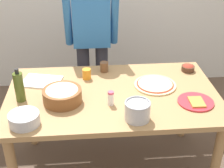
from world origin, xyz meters
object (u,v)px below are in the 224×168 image
(popcorn_bowl, at_px, (62,94))
(pizza_raw_on_board, at_px, (155,84))
(mixing_bowl_steel, at_px, (24,119))
(plate_with_slice, at_px, (196,102))
(cup_orange, at_px, (87,74))
(person_cook, at_px, (92,36))
(small_sauce_bowl, at_px, (188,68))
(olive_oil_bottle, at_px, (19,87))
(steel_pot, at_px, (137,110))
(cup_small_brown, at_px, (104,67))
(salt_shaker, at_px, (111,98))
(dining_table, at_px, (113,103))
(cutting_board_white, at_px, (42,81))

(popcorn_bowl, bearing_deg, pizza_raw_on_board, 13.91)
(mixing_bowl_steel, bearing_deg, plate_with_slice, 7.50)
(mixing_bowl_steel, bearing_deg, cup_orange, 55.18)
(person_cook, height_order, small_sauce_bowl, person_cook)
(person_cook, relative_size, cup_orange, 19.06)
(person_cook, xyz_separation_m, cup_orange, (-0.06, -0.51, -0.14))
(olive_oil_bottle, distance_m, steel_pot, 0.86)
(cup_small_brown, bearing_deg, small_sauce_bowl, -3.95)
(small_sauce_bowl, height_order, salt_shaker, salt_shaker)
(plate_with_slice, xyz_separation_m, cup_small_brown, (-0.63, 0.55, 0.03))
(popcorn_bowl, relative_size, mixing_bowl_steel, 1.40)
(small_sauce_bowl, distance_m, cup_orange, 0.87)
(plate_with_slice, relative_size, mixing_bowl_steel, 1.30)
(person_cook, distance_m, cup_orange, 0.53)
(plate_with_slice, distance_m, olive_oil_bottle, 1.27)
(mixing_bowl_steel, relative_size, small_sauce_bowl, 1.82)
(small_sauce_bowl, bearing_deg, mixing_bowl_steel, -152.73)
(pizza_raw_on_board, height_order, steel_pot, steel_pot)
(small_sauce_bowl, bearing_deg, pizza_raw_on_board, -145.28)
(mixing_bowl_steel, height_order, salt_shaker, salt_shaker)
(person_cook, height_order, steel_pot, person_cook)
(small_sauce_bowl, height_order, cup_orange, cup_orange)
(dining_table, distance_m, olive_oil_bottle, 0.70)
(pizza_raw_on_board, bearing_deg, steel_pot, -115.88)
(dining_table, xyz_separation_m, salt_shaker, (-0.03, -0.16, 0.14))
(steel_pot, bearing_deg, pizza_raw_on_board, 64.12)
(cup_orange, height_order, cutting_board_white, cup_orange)
(person_cook, xyz_separation_m, cutting_board_white, (-0.42, -0.54, -0.17))
(steel_pot, xyz_separation_m, cup_small_brown, (-0.17, 0.71, -0.02))
(mixing_bowl_steel, xyz_separation_m, salt_shaker, (0.58, 0.19, 0.01))
(salt_shaker, bearing_deg, steel_pot, -49.51)
(small_sauce_bowl, bearing_deg, olive_oil_bottle, -164.97)
(small_sauce_bowl, height_order, cup_small_brown, cup_small_brown)
(dining_table, relative_size, cup_small_brown, 18.82)
(plate_with_slice, bearing_deg, steel_pot, -160.60)
(steel_pot, xyz_separation_m, cutting_board_white, (-0.69, 0.56, -0.06))
(pizza_raw_on_board, relative_size, mixing_bowl_steel, 1.65)
(dining_table, height_order, cup_orange, cup_orange)
(person_cook, distance_m, small_sauce_bowl, 0.93)
(cutting_board_white, bearing_deg, small_sauce_bowl, 4.47)
(olive_oil_bottle, distance_m, salt_shaker, 0.66)
(person_cook, distance_m, cutting_board_white, 0.71)
(dining_table, bearing_deg, small_sauce_bowl, 25.00)
(dining_table, xyz_separation_m, olive_oil_bottle, (-0.67, -0.05, 0.20))
(popcorn_bowl, xyz_separation_m, olive_oil_bottle, (-0.30, 0.04, 0.05))
(pizza_raw_on_board, height_order, cutting_board_white, pizza_raw_on_board)
(mixing_bowl_steel, distance_m, salt_shaker, 0.61)
(popcorn_bowl, xyz_separation_m, salt_shaker, (0.34, -0.07, -0.01))
(cutting_board_white, bearing_deg, pizza_raw_on_board, -8.43)
(olive_oil_bottle, bearing_deg, person_cook, 55.99)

